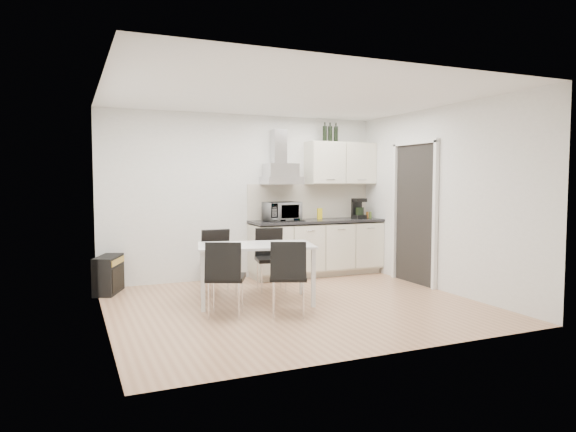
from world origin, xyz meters
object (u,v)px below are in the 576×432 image
Objects in this scene: guitar_amp at (109,274)px; chair_far_left at (220,262)px; floor_speaker at (210,271)px; dining_table at (256,250)px; chair_far_right at (271,260)px; chair_near_right at (289,278)px; kitchenette at (318,225)px; chair_near_left at (226,278)px.

chair_far_left is at bearing -4.35° from guitar_amp.
guitar_amp is at bearing 171.40° from floor_speaker.
chair_far_right is at bearing 65.21° from dining_table.
kitchenette is at bearing 80.10° from chair_near_right.
chair_far_left is 0.97m from floor_speaker.
guitar_amp is (-2.13, 0.76, -0.18)m from chair_far_right.
chair_near_right is (0.14, -0.74, -0.23)m from dining_table.
dining_table is 0.74m from chair_far_left.
chair_far_left is 0.73m from chair_far_right.
kitchenette is 2.86× the size of chair_far_right.
chair_far_right is 1.22m from floor_speaker.
chair_near_left is at bearing -117.73° from floor_speaker.
chair_far_left is 2.61× the size of floor_speaker.
chair_far_right is 1.00× the size of chair_near_right.
chair_far_right is at bearing -143.72° from kitchenette.
chair_far_left is 1.17m from chair_near_left.
floor_speaker is (-1.78, 0.17, -0.66)m from kitchenette.
dining_table is at bearing -138.51° from kitchenette.
chair_near_left is 2.16m from guitar_amp.
chair_near_right is at bearing 5.28° from chair_near_left.
kitchenette reaches higher than chair_near_left.
chair_near_right reaches higher than dining_table.
kitchenette reaches higher than chair_far_left.
chair_far_left is 1.57m from guitar_amp.
chair_near_left reaches higher than guitar_amp.
chair_far_left is (-0.29, 0.64, -0.23)m from dining_table.
chair_far_left reaches higher than dining_table.
dining_table is 2.36× the size of guitar_amp.
guitar_amp is (-1.69, 1.32, -0.41)m from dining_table.
floor_speaker is at bearing 30.84° from guitar_amp.
kitchenette is at bearing -160.46° from chair_far_left.
chair_near_right is 2.35m from floor_speaker.
floor_speaker is at bearing 105.18° from chair_near_left.
chair_near_right is 2.76m from guitar_amp.
kitchenette is 2.62m from chair_near_right.
kitchenette is at bearing 22.89° from guitar_amp.
dining_table is 1.81× the size of chair_far_right.
dining_table is (-1.59, -1.41, -0.16)m from kitchenette.
kitchenette is 2.07m from chair_far_left.
dining_table is 0.74m from chair_far_right.
chair_near_right reaches higher than floor_speaker.
chair_near_right is (0.43, -1.38, 0.00)m from chair_far_left.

